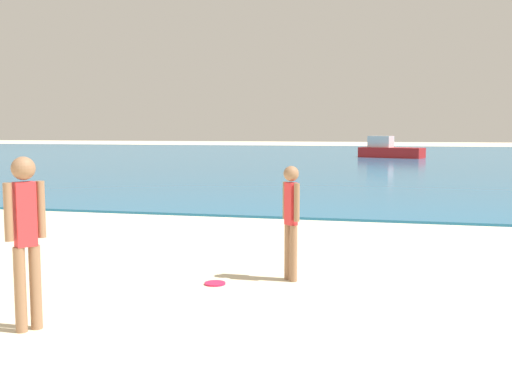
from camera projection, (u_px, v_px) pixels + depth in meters
The scene contains 5 objects.
water at pixel (361, 158), 42.62m from camera, with size 160.00×60.00×0.06m, color #1E6B9E.
person_standing at pixel (291, 216), 7.97m from camera, with size 0.26×0.28×1.52m.
frisbee at pixel (215, 283), 7.85m from camera, with size 0.27×0.27×0.03m, color #E51E4C.
person_distant at pixel (26, 233), 5.95m from camera, with size 0.27×0.34×1.74m.
boat_far at pixel (389, 150), 41.99m from camera, with size 4.61×2.89×1.49m.
Camera 1 is at (2.65, 0.13, 2.00)m, focal length 42.56 mm.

